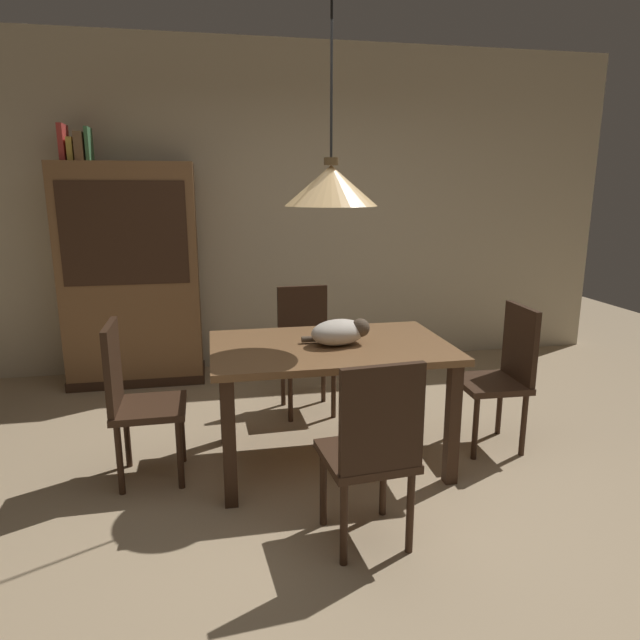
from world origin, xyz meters
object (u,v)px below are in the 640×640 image
at_px(hutch_bookcase, 132,280).
at_px(book_green_slim, 89,144).
at_px(chair_far_back, 305,343).
at_px(chair_near_front, 372,447).
at_px(dining_table, 330,360).
at_px(pendant_lamp, 331,185).
at_px(book_red_tall, 64,143).
at_px(book_brown_thick, 81,147).
at_px(cat_sleeping, 340,332).
at_px(chair_left_side, 134,395).
at_px(book_yellow_short, 72,150).
at_px(chair_right_side, 503,371).

xyz_separation_m(hutch_bookcase, book_green_slim, (-0.24, 0.00, 1.09)).
distance_m(chair_far_back, hutch_bookcase, 1.64).
height_order(chair_near_front, book_green_slim, book_green_slim).
height_order(dining_table, pendant_lamp, pendant_lamp).
relative_size(book_red_tall, book_brown_thick, 1.17).
bearing_deg(chair_near_front, hutch_bookcase, 116.86).
height_order(cat_sleeping, book_red_tall, book_red_tall).
relative_size(dining_table, book_green_slim, 5.38).
relative_size(dining_table, cat_sleeping, 3.48).
xyz_separation_m(chair_left_side, book_yellow_short, (-0.58, 1.77, 1.43)).
height_order(chair_near_front, chair_right_side, same).
distance_m(chair_far_back, book_yellow_short, 2.39).
height_order(book_red_tall, book_brown_thick, book_red_tall).
relative_size(chair_left_side, cat_sleeping, 2.31).
relative_size(chair_near_front, chair_far_back, 1.00).
distance_m(dining_table, book_brown_thick, 2.74).
bearing_deg(hutch_bookcase, book_brown_thick, 179.72).
height_order(chair_far_back, pendant_lamp, pendant_lamp).
xyz_separation_m(chair_near_front, pendant_lamp, (-0.01, 0.88, 1.15)).
bearing_deg(book_green_slim, dining_table, -48.29).
height_order(chair_left_side, chair_far_back, same).
distance_m(chair_near_front, hutch_bookcase, 2.99).
height_order(chair_left_side, chair_right_side, same).
height_order(chair_left_side, hutch_bookcase, hutch_bookcase).
height_order(hutch_bookcase, book_yellow_short, book_yellow_short).
distance_m(hutch_bookcase, book_yellow_short, 1.11).
xyz_separation_m(cat_sleeping, pendant_lamp, (-0.06, 0.02, 0.84)).
xyz_separation_m(book_brown_thick, book_green_slim, (0.06, 0.00, 0.02)).
bearing_deg(chair_far_back, chair_right_side, -37.91).
xyz_separation_m(chair_far_back, chair_right_side, (1.13, -0.88, 0.00)).
bearing_deg(book_brown_thick, book_yellow_short, 180.00).
bearing_deg(chair_left_side, cat_sleeping, -0.99).
relative_size(chair_left_side, chair_right_side, 1.00).
height_order(chair_right_side, pendant_lamp, pendant_lamp).
height_order(chair_left_side, book_yellow_short, book_yellow_short).
bearing_deg(pendant_lamp, book_yellow_short, 133.98).
bearing_deg(cat_sleeping, book_yellow_short, 134.55).
bearing_deg(cat_sleeping, chair_left_side, 179.01).
height_order(chair_far_back, book_yellow_short, book_yellow_short).
bearing_deg(chair_left_side, book_brown_thick, 106.01).
bearing_deg(book_red_tall, chair_near_front, -56.23).
xyz_separation_m(hutch_bookcase, book_red_tall, (-0.43, 0.00, 1.10)).
height_order(cat_sleeping, hutch_bookcase, hutch_bookcase).
bearing_deg(chair_far_back, book_brown_thick, 151.46).
bearing_deg(dining_table, hutch_bookcase, 127.03).
bearing_deg(book_yellow_short, chair_left_side, -71.94).
xyz_separation_m(chair_left_side, chair_far_back, (1.13, 0.88, 0.00)).
distance_m(chair_left_side, cat_sleeping, 1.22).
bearing_deg(hutch_bookcase, cat_sleeping, -52.18).
height_order(chair_right_side, book_yellow_short, book_yellow_short).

